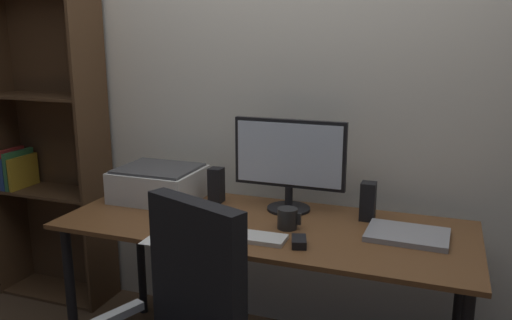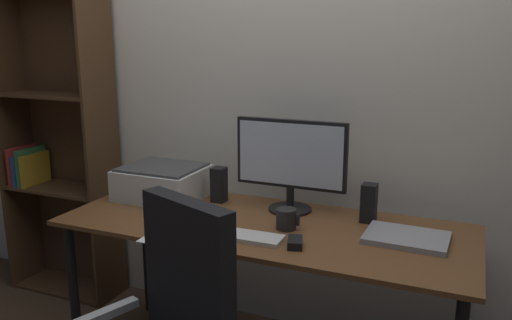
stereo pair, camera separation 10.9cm
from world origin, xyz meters
TOP-DOWN VIEW (x-y plane):
  - back_wall at (0.00, 0.52)m, footprint 6.40×0.10m
  - desk at (0.00, 0.00)m, footprint 1.77×0.69m
  - monitor at (0.05, 0.20)m, footprint 0.52×0.20m
  - keyboard at (0.01, -0.19)m, footprint 0.29×0.12m
  - mouse at (0.21, -0.19)m, footprint 0.08×0.11m
  - coffee_mug at (0.11, -0.02)m, footprint 0.10×0.09m
  - laptop at (0.59, 0.04)m, footprint 0.33×0.24m
  - speaker_left at (-0.31, 0.20)m, footprint 0.06×0.07m
  - speaker_right at (0.41, 0.20)m, footprint 0.06×0.07m
  - printer at (-0.60, 0.15)m, footprint 0.40×0.34m
  - paper_sheet at (-0.28, -0.24)m, footprint 0.22×0.30m
  - bookshelf at (-1.45, 0.35)m, footprint 0.68×0.28m

SIDE VIEW (x-z plane):
  - desk at x=0.00m, z-range 0.29..1.03m
  - paper_sheet at x=-0.28m, z-range 0.74..0.74m
  - keyboard at x=0.01m, z-range 0.74..0.76m
  - laptop at x=0.59m, z-range 0.74..0.76m
  - mouse at x=0.21m, z-range 0.74..0.77m
  - coffee_mug at x=0.11m, z-range 0.74..0.83m
  - printer at x=-0.60m, z-range 0.74..0.90m
  - speaker_left at x=-0.31m, z-range 0.74..0.91m
  - speaker_right at x=0.41m, z-range 0.74..0.91m
  - bookshelf at x=-1.45m, z-range -0.02..1.83m
  - monitor at x=0.05m, z-range 0.77..1.20m
  - back_wall at x=0.00m, z-range 0.00..2.60m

